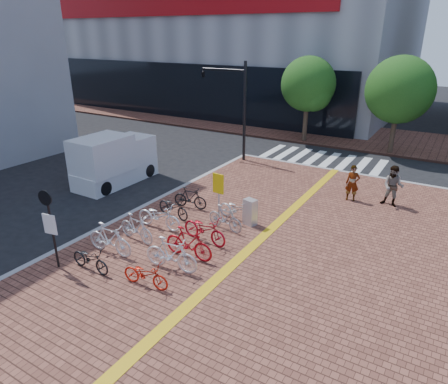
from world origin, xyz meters
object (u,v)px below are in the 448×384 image
Objects in this scene: bike_2 at (136,228)px; pedestrian_b at (393,186)px; utility_box at (250,212)px; traffic_light_pole at (225,92)px; yellow_sign at (218,187)px; bike_3 at (159,216)px; pedestrian_a at (353,183)px; bike_10 at (225,218)px; notice_sign at (50,220)px; bike_5 at (190,198)px; bike_8 at (189,243)px; bike_9 at (205,229)px; bike_0 at (90,259)px; bike_4 at (173,207)px; bike_6 at (146,274)px; box_truck at (114,161)px; bike_1 at (110,239)px; bike_11 at (237,209)px; bike_7 at (171,254)px.

pedestrian_b is at bearing -34.79° from bike_2.
traffic_light_pole is (-5.92, 7.81, 3.51)m from utility_box.
bike_3 is at bearing -125.96° from yellow_sign.
bike_3 is at bearing -143.83° from utility_box.
pedestrian_a is at bearing 48.19° from yellow_sign.
bike_3 is 1.19× the size of bike_10.
bike_3 is at bearing 75.50° from notice_sign.
bike_5 is at bearing -2.17° from bike_3.
notice_sign is (-3.43, -2.81, 1.20)m from bike_8.
pedestrian_b reaches higher than bike_9.
bike_0 is 0.92× the size of bike_4.
box_truck is (-7.93, 6.49, 0.67)m from bike_6.
bike_0 is 0.28× the size of traffic_light_pole.
bike_8 is 0.95× the size of bike_9.
bike_1 is 1.08× the size of bike_2.
pedestrian_b is at bearing 17.04° from box_truck.
bike_4 is at bearing -149.91° from yellow_sign.
bike_2 reaches higher than bike_11.
box_truck is at bearing 173.56° from utility_box.
bike_1 is 4.51m from bike_10.
bike_6 is 5.55m from yellow_sign.
bike_4 is 1.60× the size of utility_box.
box_truck is (-5.76, 6.76, 0.67)m from bike_0.
pedestrian_b is at bearing -50.74° from bike_3.
bike_0 is 0.58× the size of notice_sign.
bike_9 is at bearing -109.51° from utility_box.
box_truck is at bearing 171.54° from yellow_sign.
notice_sign is at bearing 127.55° from bike_8.
utility_box is (0.78, 2.19, 0.03)m from bike_9.
bike_3 reaches higher than bike_9.
bike_10 is (2.52, 3.73, -0.07)m from bike_1.
box_truck reaches higher than bike_10.
bike_6 is 10.91m from pedestrian_a.
pedestrian_a is 0.61× the size of notice_sign.
notice_sign is at bearing 163.92° from bike_5.
bike_2 is (0.15, 1.20, -0.04)m from bike_1.
bike_2 is 1.29m from bike_3.
yellow_sign is at bearing -49.99° from bike_4.
bike_1 is 1.21m from bike_2.
bike_11 is 1.61× the size of utility_box.
bike_7 is 1.15× the size of pedestrian_a.
bike_1 is 3.61m from bike_4.
bike_1 is at bearing 171.54° from bike_5.
box_truck reaches higher than yellow_sign.
yellow_sign reaches higher than bike_4.
bike_4 is 5.05m from bike_6.
bike_7 is 4.42m from yellow_sign.
bike_9 is 5.36m from notice_sign.
yellow_sign is 0.70× the size of notice_sign.
bike_3 is 1.03× the size of bike_7.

